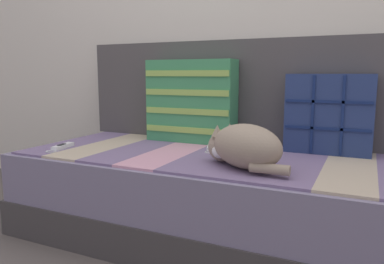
{
  "coord_description": "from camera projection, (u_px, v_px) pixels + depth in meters",
  "views": [
    {
      "loc": [
        0.52,
        -1.44,
        0.75
      ],
      "look_at": [
        -0.18,
        0.04,
        0.5
      ],
      "focal_mm": 35.0,
      "sensor_mm": 36.0,
      "label": 1
    }
  ],
  "objects": [
    {
      "name": "ground_plane",
      "position": [
        225.0,
        249.0,
        1.62
      ],
      "size": [
        14.0,
        14.0,
        0.0
      ],
      "primitive_type": "plane",
      "color": "#564C47"
    },
    {
      "name": "couch",
      "position": [
        235.0,
        198.0,
        1.7
      ],
      "size": [
        2.02,
        0.86,
        0.4
      ],
      "color": "#3D3838",
      "rests_on": "ground_plane"
    },
    {
      "name": "sofa_backrest",
      "position": [
        258.0,
        92.0,
        1.95
      ],
      "size": [
        1.98,
        0.14,
        0.53
      ],
      "color": "#474242",
      "rests_on": "couch"
    },
    {
      "name": "throw_pillow_quilted",
      "position": [
        329.0,
        114.0,
        1.68
      ],
      "size": [
        0.37,
        0.14,
        0.36
      ],
      "color": "navy",
      "rests_on": "couch"
    },
    {
      "name": "throw_pillow_striped",
      "position": [
        191.0,
        101.0,
        1.96
      ],
      "size": [
        0.47,
        0.14,
        0.43
      ],
      "color": "#3D8956",
      "rests_on": "couch"
    },
    {
      "name": "sleeping_cat",
      "position": [
        242.0,
        147.0,
        1.43
      ],
      "size": [
        0.36,
        0.31,
        0.17
      ],
      "color": "gray",
      "rests_on": "couch"
    },
    {
      "name": "game_remote_near",
      "position": [
        211.0,
        147.0,
        1.79
      ],
      "size": [
        0.1,
        0.2,
        0.02
      ],
      "color": "white",
      "rests_on": "couch"
    },
    {
      "name": "game_remote_far",
      "position": [
        62.0,
        147.0,
        1.8
      ],
      "size": [
        0.08,
        0.19,
        0.02
      ],
      "color": "white",
      "rests_on": "couch"
    }
  ]
}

